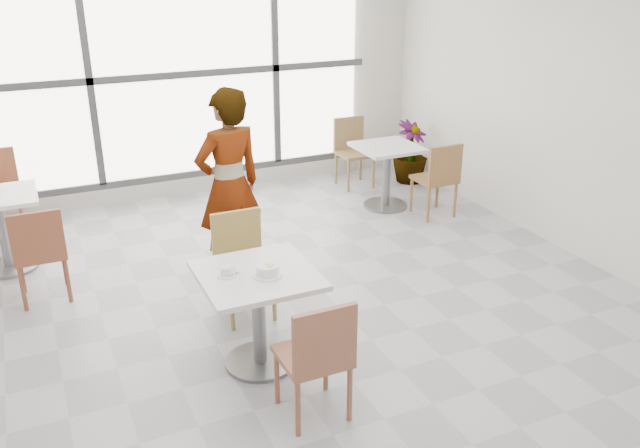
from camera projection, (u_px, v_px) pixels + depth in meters
name	position (u px, v px, depth m)	size (l,w,h in m)	color
floor	(305.00, 324.00, 5.39)	(7.00, 7.00, 0.00)	#9E9EA5
wall_back	(186.00, 73.00, 7.76)	(6.00, 6.00, 0.00)	silver
wall_right	(606.00, 109.00, 5.98)	(7.00, 7.00, 0.00)	silver
window	(187.00, 74.00, 7.70)	(4.60, 0.07, 2.52)	white
main_table	(258.00, 301.00, 4.68)	(0.80, 0.80, 0.75)	silver
chair_near	(318.00, 353.00, 4.11)	(0.42, 0.42, 0.87)	#955840
chair_far	(241.00, 257.00, 5.40)	(0.42, 0.42, 0.87)	#A48845
oatmeal_bowl	(267.00, 270.00, 4.53)	(0.21, 0.21, 0.09)	white
coffee_cup	(227.00, 272.00, 4.54)	(0.16, 0.13, 0.07)	white
person	(229.00, 187.00, 5.85)	(0.65, 0.43, 1.78)	black
bg_table_left	(1.00, 221.00, 6.16)	(0.70, 0.70, 0.75)	white
bg_table_right	(387.00, 167.00, 7.70)	(0.70, 0.70, 0.75)	silver
bg_chair_left_near	(39.00, 249.00, 5.55)	(0.42, 0.42, 0.87)	brown
bg_chair_right_near	(439.00, 175.00, 7.39)	(0.42, 0.42, 0.87)	olive
bg_chair_right_far	(352.00, 147.00, 8.46)	(0.42, 0.42, 0.87)	olive
plant_right	(410.00, 152.00, 8.58)	(0.45, 0.45, 0.81)	#52854A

